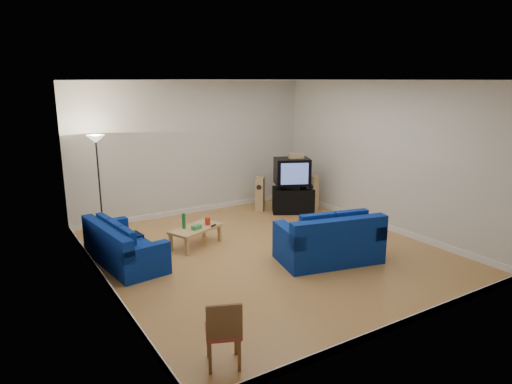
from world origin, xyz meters
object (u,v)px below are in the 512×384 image
sofa_three_seat (122,249)px  coffee_table (196,230)px  tv_stand (293,200)px  television (292,171)px  sofa_loveseat (330,243)px

sofa_three_seat → coffee_table: sofa_three_seat is taller
sofa_three_seat → tv_stand: (4.54, 1.04, 0.03)m
coffee_table → television: size_ratio=1.16×
tv_stand → television: (-0.05, 0.00, 0.73)m
sofa_three_seat → tv_stand: sofa_three_seat is taller
sofa_three_seat → sofa_loveseat: size_ratio=1.02×
television → coffee_table: bearing=-138.4°
coffee_table → tv_stand: 3.19m
television → tv_stand: bearing=20.0°
sofa_three_seat → tv_stand: size_ratio=1.99×
coffee_table → sofa_three_seat: bearing=-175.1°
sofa_three_seat → sofa_loveseat: sofa_loveseat is taller
tv_stand → coffee_table: bearing=-132.8°
coffee_table → tv_stand: (3.05, 0.92, -0.02)m
sofa_loveseat → tv_stand: sofa_loveseat is taller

